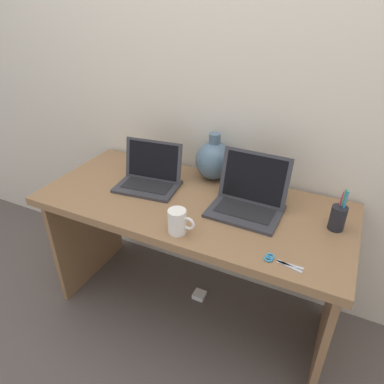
# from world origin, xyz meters

# --- Properties ---
(ground_plane) EXTENTS (6.00, 6.00, 0.00)m
(ground_plane) POSITION_xyz_m (0.00, 0.00, 0.00)
(ground_plane) COLOR #564C47
(back_wall) EXTENTS (4.40, 0.04, 2.40)m
(back_wall) POSITION_xyz_m (0.00, 0.37, 1.20)
(back_wall) COLOR beige
(back_wall) RESTS_ON ground
(desk) EXTENTS (1.48, 0.65, 0.73)m
(desk) POSITION_xyz_m (0.00, 0.00, 0.57)
(desk) COLOR olive
(desk) RESTS_ON ground
(laptop_left) EXTENTS (0.33, 0.25, 0.22)m
(laptop_left) POSITION_xyz_m (-0.26, 0.06, 0.79)
(laptop_left) COLOR #333338
(laptop_left) RESTS_ON desk
(laptop_right) EXTENTS (0.32, 0.26, 0.25)m
(laptop_right) POSITION_xyz_m (0.26, 0.06, 0.79)
(laptop_right) COLOR #333338
(laptop_right) RESTS_ON desk
(green_vase) EXTENTS (0.19, 0.19, 0.25)m
(green_vase) POSITION_xyz_m (0.00, 0.26, 0.83)
(green_vase) COLOR slate
(green_vase) RESTS_ON desk
(coffee_mug) EXTENTS (0.12, 0.08, 0.11)m
(coffee_mug) POSITION_xyz_m (0.05, -0.25, 0.78)
(coffee_mug) COLOR white
(coffee_mug) RESTS_ON desk
(pen_cup) EXTENTS (0.06, 0.06, 0.19)m
(pen_cup) POSITION_xyz_m (0.64, 0.07, 0.79)
(pen_cup) COLOR black
(pen_cup) RESTS_ON desk
(scissors) EXTENTS (0.15, 0.06, 0.01)m
(scissors) POSITION_xyz_m (0.47, -0.24, 0.73)
(scissors) COLOR #B7B7BC
(scissors) RESTS_ON desk
(power_brick) EXTENTS (0.07, 0.07, 0.03)m
(power_brick) POSITION_xyz_m (0.01, 0.09, 0.01)
(power_brick) COLOR white
(power_brick) RESTS_ON ground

